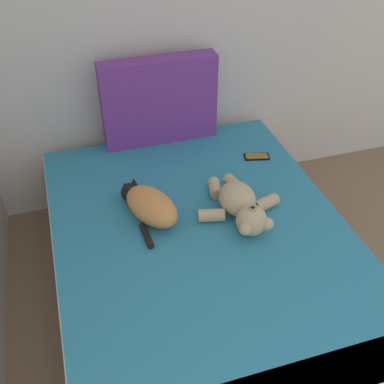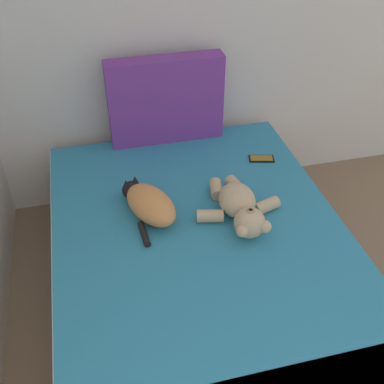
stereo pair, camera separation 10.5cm
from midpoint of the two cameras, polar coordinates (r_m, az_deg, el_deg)
name	(u,v)px [view 1 (the left image)]	position (r m, az deg, el deg)	size (l,w,h in m)	color
bed	(207,276)	(2.44, 0.53, -10.24)	(1.48, 2.08, 0.50)	brown
patterned_cushion	(159,101)	(2.86, -5.06, 10.96)	(0.69, 0.12, 0.53)	#72338C
cat	(149,205)	(2.35, -6.50, -1.61)	(0.31, 0.44, 0.15)	#D18447
teddy_bear	(241,205)	(2.35, 4.71, -1.66)	(0.45, 0.50, 0.16)	tan
cell_phone	(257,156)	(2.82, 6.83, 4.30)	(0.16, 0.11, 0.01)	black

